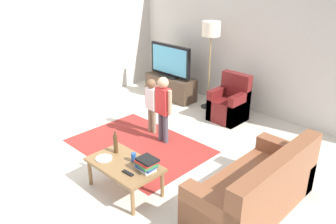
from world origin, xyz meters
name	(u,v)px	position (x,y,z in m)	size (l,w,h in m)	color
ground	(141,162)	(0.00, 0.00, 0.00)	(7.80, 7.80, 0.00)	beige
wall_back	(254,44)	(0.00, 3.00, 1.35)	(6.00, 0.12, 2.70)	silver
wall_left	(36,45)	(-3.00, 0.00, 1.35)	(0.12, 6.00, 2.70)	silver
area_rug	(139,146)	(-0.39, 0.31, 0.00)	(2.20, 1.60, 0.01)	#9E2D28
tv_stand	(171,87)	(-1.58, 2.30, 0.24)	(1.20, 0.44, 0.50)	#4C3828
tv	(170,61)	(-1.58, 2.28, 0.85)	(1.10, 0.28, 0.71)	black
couch	(258,191)	(1.88, 0.24, 0.29)	(0.80, 1.80, 0.86)	brown
armchair	(230,105)	(0.05, 2.26, 0.30)	(0.60, 0.60, 0.90)	maroon
floor_lamp	(211,34)	(-0.64, 2.45, 1.54)	(0.36, 0.36, 1.78)	#262626
child_near_tv	(152,101)	(-0.62, 0.82, 0.60)	(0.34, 0.16, 1.00)	gray
child_center	(163,104)	(-0.22, 0.72, 0.69)	(0.39, 0.19, 1.15)	#4C4C59
coffee_table	(124,167)	(0.40, -0.62, 0.37)	(1.00, 0.60, 0.42)	olive
book_stack	(147,164)	(0.72, -0.52, 0.51)	(0.27, 0.23, 0.16)	white
bottle	(116,144)	(0.10, -0.52, 0.56)	(0.06, 0.06, 0.32)	#4C3319
tv_remote	(128,173)	(0.62, -0.74, 0.43)	(0.17, 0.05, 0.02)	black
soda_can	(134,157)	(0.45, -0.50, 0.48)	(0.07, 0.07, 0.12)	#2659B2
plate	(104,158)	(0.12, -0.74, 0.43)	(0.22, 0.22, 0.02)	white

